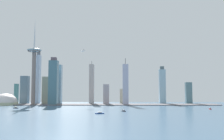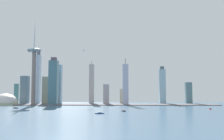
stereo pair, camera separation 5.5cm
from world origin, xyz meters
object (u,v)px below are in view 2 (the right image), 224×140
object	(u,v)px
stadium_dome	(5,102)
skyscraper_4	(58,84)
observation_tower	(34,62)
boat_3	(16,108)
skyscraper_2	(189,93)
skyscraper_7	(106,94)
skyscraper_1	(46,90)
skyscraper_3	(162,86)
skyscraper_5	(38,79)
airplane	(83,51)
skyscraper_8	(25,90)
skyscraper_0	(16,93)
skyscraper_9	(53,82)
skyscraper_6	(92,84)
boat_2	(210,109)
skyscraper_11	(122,96)
skyscraper_10	(125,84)
boat_0	(124,111)
boat_1	(100,113)

from	to	relation	value
stadium_dome	skyscraper_4	distance (m)	178.06
observation_tower	boat_3	size ratio (longest dim) A/B	18.17
skyscraper_2	skyscraper_7	bearing A→B (deg)	-172.59
skyscraper_1	skyscraper_3	bearing A→B (deg)	4.03
skyscraper_5	boat_3	world-z (taller)	skyscraper_5
skyscraper_4	airplane	xyz separation A→B (m)	(84.68, -7.54, 114.82)
skyscraper_8	boat_3	world-z (taller)	skyscraper_8
skyscraper_0	skyscraper_7	xyz separation A→B (m)	(331.91, -64.80, -1.91)
skyscraper_5	skyscraper_9	bearing A→B (deg)	-49.02
skyscraper_1	skyscraper_6	world-z (taller)	skyscraper_6
observation_tower	skyscraper_1	size ratio (longest dim) A/B	3.05
skyscraper_5	boat_2	size ratio (longest dim) A/B	16.40
skyscraper_7	boat_3	xyz separation A→B (m)	(-233.17, -184.74, -32.12)
skyscraper_11	boat_3	world-z (taller)	skyscraper_11
skyscraper_11	stadium_dome	bearing A→B (deg)	-169.46
skyscraper_3	boat_2	xyz separation A→B (m)	(69.66, -251.68, -61.35)
skyscraper_1	skyscraper_11	xyz separation A→B (m)	(260.61, 18.62, -20.82)
skyscraper_1	skyscraper_7	bearing A→B (deg)	-2.80
skyscraper_10	boat_0	xyz separation A→B (m)	(-15.79, -241.93, -64.98)
observation_tower	skyscraper_9	distance (m)	95.84
skyscraper_1	skyscraper_5	bearing A→B (deg)	137.31
skyscraper_2	skyscraper_9	distance (m)	468.20
airplane	skyscraper_8	bearing A→B (deg)	52.21
skyscraper_10	airplane	xyz separation A→B (m)	(-144.89, 36.30, 115.81)
skyscraper_0	boat_1	world-z (taller)	skyscraper_0
observation_tower	boat_0	xyz separation A→B (m)	(285.34, -243.15, -139.95)
boat_0	airplane	bearing A→B (deg)	-171.19
skyscraper_0	skyscraper_3	world-z (taller)	skyscraper_3
skyscraper_6	boat_2	size ratio (longest dim) A/B	13.44
skyscraper_7	boat_0	world-z (taller)	skyscraper_7
boat_1	airplane	distance (m)	389.43
skyscraper_9	skyscraper_8	bearing A→B (deg)	146.28
skyscraper_7	skyscraper_8	bearing A→B (deg)	172.29
boat_0	skyscraper_3	bearing A→B (deg)	138.57
skyscraper_1	stadium_dome	bearing A→B (deg)	-156.42
skyscraper_4	boat_3	size ratio (longest dim) A/B	8.57
boat_1	skyscraper_8	bearing A→B (deg)	105.98
skyscraper_4	observation_tower	bearing A→B (deg)	-149.22
skyscraper_2	skyscraper_0	bearing A→B (deg)	177.51
stadium_dome	skyscraper_0	xyz separation A→B (m)	(-5.82, 106.68, 27.40)
stadium_dome	skyscraper_2	bearing A→B (deg)	7.36
skyscraper_3	skyscraper_0	bearing A→B (deg)	177.17
boat_1	skyscraper_9	bearing A→B (deg)	97.99
boat_0	boat_1	distance (m)	76.89
skyscraper_7	skyscraper_8	distance (m)	294.94
skyscraper_2	boat_1	size ratio (longest dim) A/B	4.15
skyscraper_0	skyscraper_9	bearing A→B (deg)	-33.37
skyscraper_7	stadium_dome	bearing A→B (deg)	-172.68
skyscraper_8	boat_0	bearing A→B (deg)	-43.01
skyscraper_0	skyscraper_11	world-z (taller)	skyscraper_0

